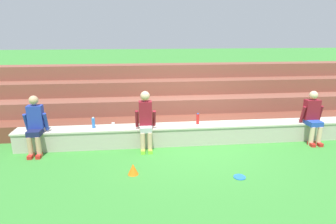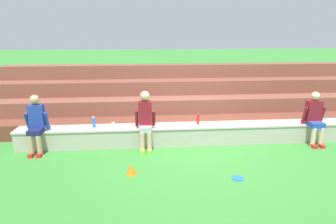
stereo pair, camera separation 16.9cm
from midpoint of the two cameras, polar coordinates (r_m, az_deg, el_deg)
name	(u,v)px [view 2 (the right image)]	position (r m, az deg, el deg)	size (l,w,h in m)	color
ground_plane	(196,146)	(7.07, 6.24, -6.86)	(80.00, 80.00, 0.00)	#388433
stone_seating_wall	(194,133)	(7.20, 5.95, -4.25)	(8.60, 0.52, 0.48)	#B7AF9E
brick_bleachers	(183,100)	(9.03, 3.63, 2.45)	(11.39, 2.56, 1.68)	brown
person_far_left	(36,123)	(7.12, -24.25, -2.02)	(0.51, 0.57, 1.34)	tan
person_left_of_center	(145,119)	(6.68, -3.83, -1.46)	(0.48, 0.53, 1.39)	#DBAD89
person_center	(315,117)	(7.91, 27.80, -0.91)	(0.54, 0.55, 1.31)	beige
water_bottle_near_right	(94,122)	(7.08, -13.96, -2.00)	(0.08, 0.08, 0.27)	blue
water_bottle_near_left	(198,119)	(7.13, 6.68, -1.43)	(0.07, 0.07, 0.28)	red
plastic_cup_left_end	(113,125)	(7.00, -10.20, -2.53)	(0.08, 0.08, 0.12)	white
frisbee	(238,178)	(5.79, 14.58, -12.64)	(0.23, 0.23, 0.02)	blue
sports_cone	(131,169)	(5.76, -6.52, -11.20)	(0.21, 0.21, 0.22)	orange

